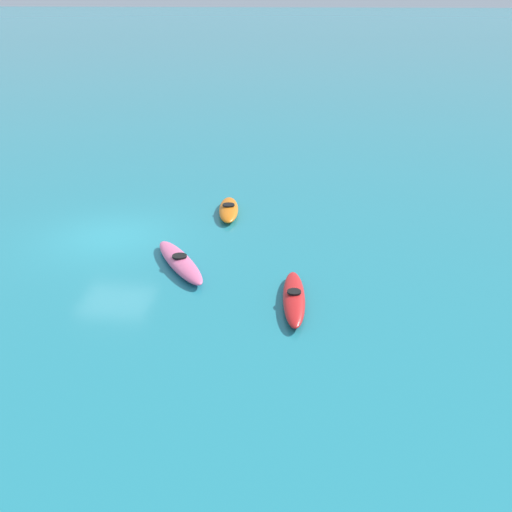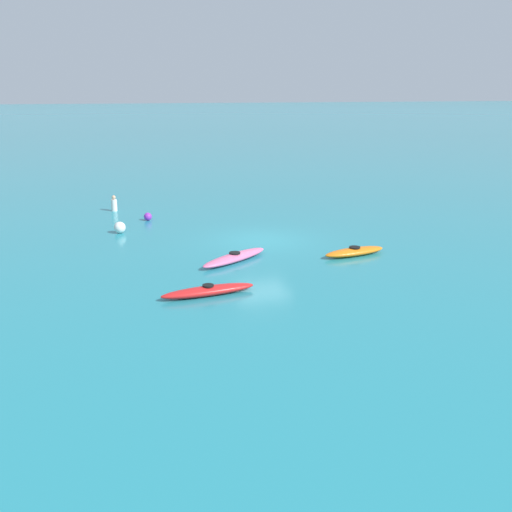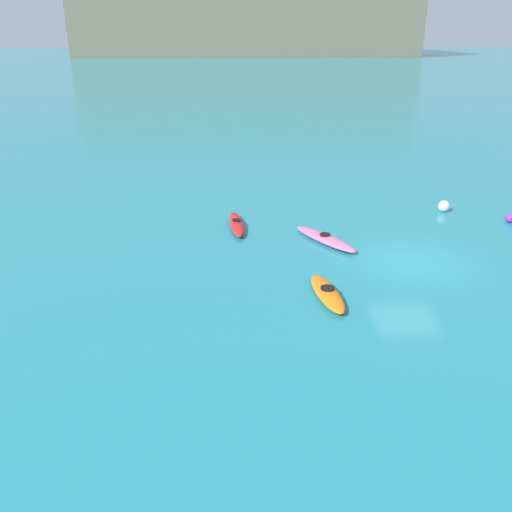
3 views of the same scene
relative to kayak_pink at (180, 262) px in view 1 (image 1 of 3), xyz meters
The scene contains 4 objects.
ground_plane 3.60m from the kayak_pink, 36.29° to the right, with size 600.00×600.00×0.00m, color teal.
kayak_pink is the anchor object (origin of this frame).
kayak_orange 4.91m from the kayak_pink, 98.79° to the right, with size 1.08×2.85×0.37m.
kayak_red 4.06m from the kayak_pink, 150.83° to the left, with size 0.82×3.22×0.37m.
Camera 1 is at (-7.01, 18.49, 7.67)m, focal length 42.70 mm.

